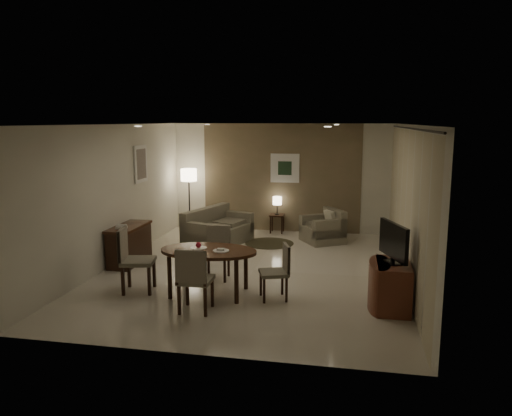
% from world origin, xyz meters
% --- Properties ---
extents(room_shell, '(5.50, 7.00, 2.70)m').
position_xyz_m(room_shell, '(0.00, 0.40, 1.35)').
color(room_shell, beige).
rests_on(room_shell, ground).
extents(taupe_accent, '(3.96, 0.03, 2.70)m').
position_xyz_m(taupe_accent, '(0.00, 3.48, 1.35)').
color(taupe_accent, '#78654B').
rests_on(taupe_accent, wall_back).
extents(curtain_wall, '(0.08, 6.70, 2.58)m').
position_xyz_m(curtain_wall, '(2.68, 0.00, 1.32)').
color(curtain_wall, beige).
rests_on(curtain_wall, wall_right).
extents(curtain_rod, '(0.03, 6.80, 0.03)m').
position_xyz_m(curtain_rod, '(2.68, 0.00, 2.64)').
color(curtain_rod, black).
rests_on(curtain_rod, wall_right).
extents(art_back_frame, '(0.72, 0.03, 0.72)m').
position_xyz_m(art_back_frame, '(0.10, 3.46, 1.60)').
color(art_back_frame, silver).
rests_on(art_back_frame, wall_back).
extents(art_back_canvas, '(0.34, 0.01, 0.34)m').
position_xyz_m(art_back_canvas, '(0.10, 3.44, 1.60)').
color(art_back_canvas, '#1B311C').
rests_on(art_back_canvas, wall_back).
extents(art_left_frame, '(0.03, 0.60, 0.80)m').
position_xyz_m(art_left_frame, '(-2.72, 1.20, 1.85)').
color(art_left_frame, silver).
rests_on(art_left_frame, wall_left).
extents(art_left_canvas, '(0.01, 0.46, 0.64)m').
position_xyz_m(art_left_canvas, '(-2.71, 1.20, 1.85)').
color(art_left_canvas, gray).
rests_on(art_left_canvas, wall_left).
extents(downlight_nl, '(0.10, 0.10, 0.01)m').
position_xyz_m(downlight_nl, '(-1.40, -1.80, 2.69)').
color(downlight_nl, white).
rests_on(downlight_nl, ceiling).
extents(downlight_nr, '(0.10, 0.10, 0.01)m').
position_xyz_m(downlight_nr, '(1.40, -1.80, 2.69)').
color(downlight_nr, white).
rests_on(downlight_nr, ceiling).
extents(downlight_fl, '(0.10, 0.10, 0.01)m').
position_xyz_m(downlight_fl, '(-1.40, 1.80, 2.69)').
color(downlight_fl, white).
rests_on(downlight_fl, ceiling).
extents(downlight_fr, '(0.10, 0.10, 0.01)m').
position_xyz_m(downlight_fr, '(1.40, 1.80, 2.69)').
color(downlight_fr, white).
rests_on(downlight_fr, ceiling).
extents(console_desk, '(0.48, 1.20, 0.75)m').
position_xyz_m(console_desk, '(-2.49, 0.00, 0.38)').
color(console_desk, '#452816').
rests_on(console_desk, floor).
extents(telephone, '(0.20, 0.14, 0.09)m').
position_xyz_m(telephone, '(-2.49, -0.30, 0.80)').
color(telephone, white).
rests_on(telephone, console_desk).
extents(tv_cabinet, '(0.48, 0.90, 0.70)m').
position_xyz_m(tv_cabinet, '(2.40, -1.50, 0.35)').
color(tv_cabinet, brown).
rests_on(tv_cabinet, floor).
extents(flat_tv, '(0.36, 0.85, 0.60)m').
position_xyz_m(flat_tv, '(2.38, -1.50, 1.02)').
color(flat_tv, black).
rests_on(flat_tv, tv_cabinet).
extents(dining_table, '(1.56, 0.98, 0.73)m').
position_xyz_m(dining_table, '(-0.46, -1.40, 0.37)').
color(dining_table, '#452816').
rests_on(dining_table, floor).
extents(chair_near, '(0.48, 0.48, 0.98)m').
position_xyz_m(chair_near, '(-0.44, -2.15, 0.49)').
color(chair_near, '#77725C').
rests_on(chair_near, floor).
extents(chair_far, '(0.47, 0.47, 0.92)m').
position_xyz_m(chair_far, '(-0.55, -0.64, 0.46)').
color(chair_far, '#77725C').
rests_on(chair_far, floor).
extents(chair_left, '(0.60, 0.60, 1.05)m').
position_xyz_m(chair_left, '(-1.62, -1.51, 0.53)').
color(chair_left, '#77725C').
rests_on(chair_left, floor).
extents(chair_right, '(0.53, 0.53, 0.87)m').
position_xyz_m(chair_right, '(0.60, -1.44, 0.43)').
color(chair_right, '#77725C').
rests_on(chair_right, floor).
extents(plate_a, '(0.26, 0.26, 0.02)m').
position_xyz_m(plate_a, '(-0.64, -1.35, 0.74)').
color(plate_a, white).
rests_on(plate_a, dining_table).
extents(plate_b, '(0.26, 0.26, 0.02)m').
position_xyz_m(plate_b, '(-0.24, -1.45, 0.74)').
color(plate_b, white).
rests_on(plate_b, dining_table).
extents(fruit_apple, '(0.09, 0.09, 0.09)m').
position_xyz_m(fruit_apple, '(-0.64, -1.35, 0.79)').
color(fruit_apple, '#AF1426').
rests_on(fruit_apple, plate_a).
extents(napkin, '(0.12, 0.08, 0.03)m').
position_xyz_m(napkin, '(-0.24, -1.45, 0.76)').
color(napkin, white).
rests_on(napkin, plate_b).
extents(round_rug, '(1.11, 1.11, 0.01)m').
position_xyz_m(round_rug, '(-0.06, 2.09, 0.01)').
color(round_rug, '#3E3623').
rests_on(round_rug, floor).
extents(sofa, '(1.91, 1.36, 0.81)m').
position_xyz_m(sofa, '(-1.16, 1.77, 0.41)').
color(sofa, '#77725C').
rests_on(sofa, floor).
extents(armchair, '(1.12, 1.14, 0.75)m').
position_xyz_m(armchair, '(1.12, 2.45, 0.38)').
color(armchair, '#77725C').
rests_on(armchair, floor).
extents(side_table, '(0.36, 0.36, 0.46)m').
position_xyz_m(side_table, '(-0.06, 3.25, 0.23)').
color(side_table, black).
rests_on(side_table, floor).
extents(table_lamp, '(0.22, 0.22, 0.50)m').
position_xyz_m(table_lamp, '(-0.06, 3.25, 0.71)').
color(table_lamp, '#FFEAC1').
rests_on(table_lamp, side_table).
extents(floor_lamp, '(0.40, 0.40, 1.58)m').
position_xyz_m(floor_lamp, '(-2.27, 3.03, 0.79)').
color(floor_lamp, '#FFE5B7').
rests_on(floor_lamp, floor).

